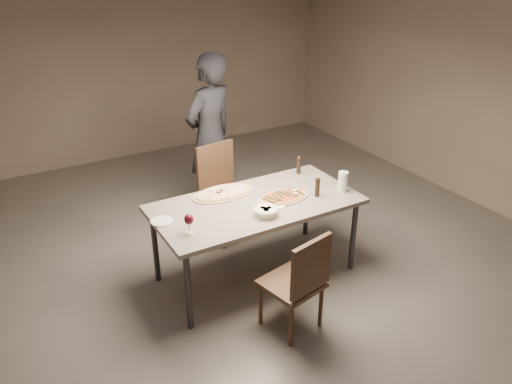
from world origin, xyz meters
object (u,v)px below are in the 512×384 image
ham_pizza (223,193)px  chair_far (222,186)px  zucchini_pizza (283,197)px  bread_basket (266,211)px  pepper_mill_left (317,187)px  chair_near (300,279)px  carafe (343,182)px  diner (210,137)px  dining_table (256,208)px

ham_pizza → chair_far: chair_far is taller
zucchini_pizza → bread_basket: 0.34m
pepper_mill_left → chair_near: bearing=-133.7°
bread_basket → pepper_mill_left: (0.58, 0.08, 0.05)m
ham_pizza → chair_near: bearing=-62.3°
pepper_mill_left → carafe: bearing=-7.0°
pepper_mill_left → diner: bearing=102.3°
zucchini_pizza → diner: 1.41m
diner → carafe: bearing=88.8°
carafe → ham_pizza: bearing=153.7°
dining_table → diner: diner is taller
pepper_mill_left → bread_basket: bearing=-172.0°
ham_pizza → chair_far: (0.27, 0.57, -0.22)m
bread_basket → pepper_mill_left: bearing=8.0°
ham_pizza → diner: size_ratio=0.32×
dining_table → diner: bearing=81.4°
zucchini_pizza → diner: size_ratio=0.28×
dining_table → pepper_mill_left: bearing=-17.5°
pepper_mill_left → zucchini_pizza: bearing=160.1°
chair_near → ham_pizza: bearing=82.2°
bread_basket → chair_far: size_ratio=0.21×
bread_basket → diner: diner is taller
dining_table → chair_far: chair_far is taller
carafe → diner: diner is taller
chair_near → zucchini_pizza: bearing=54.1°
bread_basket → diner: size_ratio=0.11×
ham_pizza → carafe: size_ratio=3.13×
chair_near → chair_far: chair_far is taller
bread_basket → chair_far: chair_far is taller
ham_pizza → diner: 1.13m
carafe → diner: 1.65m
carafe → pepper_mill_left: bearing=173.0°
dining_table → pepper_mill_left: size_ratio=9.61×
dining_table → diner: (0.20, 1.34, 0.21)m
pepper_mill_left → ham_pizza: bearing=147.7°
bread_basket → pepper_mill_left: 0.59m
chair_near → diner: 2.22m
carafe → diner: size_ratio=0.10×
dining_table → zucchini_pizza: zucchini_pizza is taller
bread_basket → carafe: carafe is taller
zucchini_pizza → chair_near: chair_near is taller
bread_basket → pepper_mill_left: size_ratio=1.09×
chair_near → diner: bearing=70.1°
zucchini_pizza → carafe: bearing=-19.2°
bread_basket → pepper_mill_left: pepper_mill_left is taller
bread_basket → chair_far: bearing=82.8°
diner → bread_basket: bearing=58.9°
chair_far → diner: (0.11, 0.49, 0.36)m
chair_far → chair_near: bearing=75.6°
dining_table → chair_near: chair_near is taller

